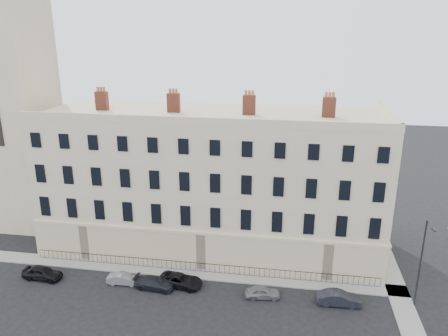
{
  "coord_description": "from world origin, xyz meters",
  "views": [
    {
      "loc": [
        2.5,
        -32.36,
        23.9
      ],
      "look_at": [
        -4.29,
        10.0,
        9.71
      ],
      "focal_mm": 35.0,
      "sensor_mm": 36.0,
      "label": 1
    }
  ],
  "objects_px": {
    "car_a": "(42,273)",
    "streetlamp": "(422,260)",
    "car_b": "(124,279)",
    "car_d": "(181,280)",
    "car_f": "(339,298)",
    "car_c": "(155,283)",
    "car_e": "(262,292)"
  },
  "relations": [
    {
      "from": "car_c",
      "to": "car_d",
      "type": "height_order",
      "value": "car_d"
    },
    {
      "from": "car_e",
      "to": "streetlamp",
      "type": "height_order",
      "value": "streetlamp"
    },
    {
      "from": "car_a",
      "to": "car_e",
      "type": "distance_m",
      "value": 21.61
    },
    {
      "from": "car_c",
      "to": "streetlamp",
      "type": "relative_size",
      "value": 0.47
    },
    {
      "from": "car_c",
      "to": "car_d",
      "type": "xyz_separation_m",
      "value": [
        2.32,
        0.84,
        0.02
      ]
    },
    {
      "from": "car_f",
      "to": "car_a",
      "type": "bearing_deg",
      "value": 87.77
    },
    {
      "from": "car_c",
      "to": "car_e",
      "type": "height_order",
      "value": "car_c"
    },
    {
      "from": "car_d",
      "to": "car_e",
      "type": "distance_m",
      "value": 7.91
    },
    {
      "from": "car_a",
      "to": "car_e",
      "type": "height_order",
      "value": "car_a"
    },
    {
      "from": "car_b",
      "to": "car_e",
      "type": "height_order",
      "value": "car_e"
    },
    {
      "from": "car_a",
      "to": "car_c",
      "type": "relative_size",
      "value": 1.0
    },
    {
      "from": "car_b",
      "to": "car_c",
      "type": "xyz_separation_m",
      "value": [
        3.18,
        -0.3,
        0.03
      ]
    },
    {
      "from": "car_f",
      "to": "streetlamp",
      "type": "distance_m",
      "value": 7.81
    },
    {
      "from": "car_a",
      "to": "car_b",
      "type": "distance_m",
      "value": 8.24
    },
    {
      "from": "car_a",
      "to": "car_b",
      "type": "relative_size",
      "value": 1.21
    },
    {
      "from": "car_a",
      "to": "car_d",
      "type": "bearing_deg",
      "value": -82.94
    },
    {
      "from": "car_f",
      "to": "car_d",
      "type": "bearing_deg",
      "value": 84.55
    },
    {
      "from": "car_c",
      "to": "streetlamp",
      "type": "bearing_deg",
      "value": -82.27
    },
    {
      "from": "car_b",
      "to": "car_c",
      "type": "distance_m",
      "value": 3.19
    },
    {
      "from": "car_c",
      "to": "car_f",
      "type": "height_order",
      "value": "car_f"
    },
    {
      "from": "car_d",
      "to": "streetlamp",
      "type": "height_order",
      "value": "streetlamp"
    },
    {
      "from": "car_b",
      "to": "car_f",
      "type": "distance_m",
      "value": 20.22
    },
    {
      "from": "car_d",
      "to": "car_e",
      "type": "bearing_deg",
      "value": -85.9
    },
    {
      "from": "car_c",
      "to": "streetlamp",
      "type": "height_order",
      "value": "streetlamp"
    },
    {
      "from": "car_e",
      "to": "car_d",
      "type": "bearing_deg",
      "value": 77.2
    },
    {
      "from": "car_c",
      "to": "car_f",
      "type": "bearing_deg",
      "value": -84.29
    },
    {
      "from": "car_b",
      "to": "car_f",
      "type": "xyz_separation_m",
      "value": [
        20.22,
        -0.11,
        0.11
      ]
    },
    {
      "from": "car_b",
      "to": "car_e",
      "type": "relative_size",
      "value": 0.99
    },
    {
      "from": "car_d",
      "to": "streetlamp",
      "type": "relative_size",
      "value": 0.51
    },
    {
      "from": "car_a",
      "to": "car_f",
      "type": "bearing_deg",
      "value": -86.39
    },
    {
      "from": "car_b",
      "to": "car_f",
      "type": "height_order",
      "value": "car_f"
    },
    {
      "from": "car_a",
      "to": "streetlamp",
      "type": "distance_m",
      "value": 35.36
    }
  ]
}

